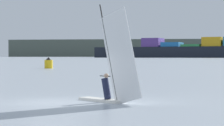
% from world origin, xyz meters
% --- Properties ---
extents(ground_plane, '(4000.00, 4000.00, 0.00)m').
position_xyz_m(ground_plane, '(0.00, 0.00, 0.00)').
color(ground_plane, '#9EA8B2').
extents(windsurfer, '(2.97, 3.12, 4.66)m').
position_xyz_m(windsurfer, '(2.64, 0.06, 1.26)').
color(windsurfer, white).
rests_on(windsurfer, ground_plane).
extents(cargo_ship, '(185.43, 97.99, 33.07)m').
position_xyz_m(cargo_ship, '(67.49, 491.05, 9.54)').
color(cargo_ship, black).
rests_on(cargo_ship, ground_plane).
extents(channel_buoy, '(1.38, 1.38, 1.92)m').
position_xyz_m(channel_buoy, '(-8.94, 54.49, 0.85)').
color(channel_buoy, yellow).
rests_on(channel_buoy, ground_plane).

